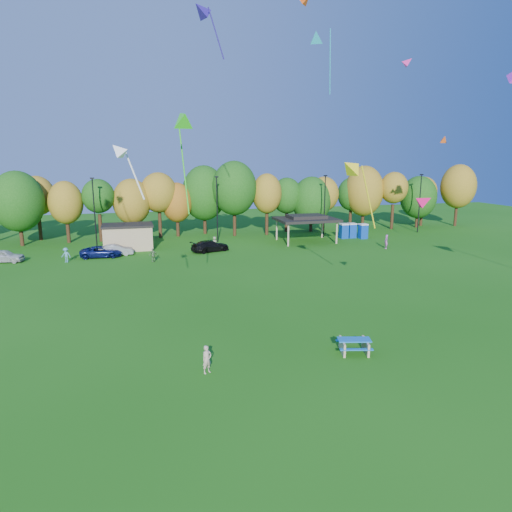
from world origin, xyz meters
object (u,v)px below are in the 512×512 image
object	(u,v)px
porta_potties	(353,231)
car_d	(210,246)
kite_flyer	(207,359)
car_b	(116,250)
car_c	(101,252)
picnic_table	(354,345)
car_a	(4,256)

from	to	relation	value
porta_potties	car_d	size ratio (longest dim) A/B	0.76
kite_flyer	car_d	distance (m)	33.18
car_b	porta_potties	bearing A→B (deg)	-83.48
porta_potties	car_c	size ratio (longest dim) A/B	0.79
porta_potties	car_b	world-z (taller)	porta_potties
picnic_table	car_b	bearing A→B (deg)	128.60
kite_flyer	car_b	bearing A→B (deg)	71.77
porta_potties	car_c	distance (m)	35.01
picnic_table	car_d	world-z (taller)	car_d
car_b	car_c	distance (m)	1.77
car_a	picnic_table	bearing A→B (deg)	-130.47
porta_potties	car_c	bearing A→B (deg)	-173.28
car_d	porta_potties	bearing A→B (deg)	-98.39
kite_flyer	car_a	bearing A→B (deg)	90.59
car_d	car_a	bearing A→B (deg)	70.46
car_b	car_c	xyz separation A→B (m)	(-1.66, -0.61, -0.00)
car_a	car_d	size ratio (longest dim) A/B	0.87
car_a	car_b	xyz separation A→B (m)	(12.09, 0.58, -0.07)
kite_flyer	car_d	world-z (taller)	kite_flyer
car_a	car_b	distance (m)	12.10
kite_flyer	car_a	world-z (taller)	kite_flyer
picnic_table	kite_flyer	size ratio (longest dim) A/B	1.47
car_a	porta_potties	bearing A→B (deg)	-74.76
porta_potties	kite_flyer	distance (m)	45.99
picnic_table	porta_potties	bearing A→B (deg)	77.89
picnic_table	car_a	distance (m)	42.02
kite_flyer	car_c	xyz separation A→B (m)	(-7.27, 32.76, -0.12)
car_a	car_d	distance (m)	23.44
car_b	car_a	bearing A→B (deg)	93.25
porta_potties	kite_flyer	bearing A→B (deg)	-126.72
car_b	car_c	bearing A→B (deg)	110.56
kite_flyer	picnic_table	bearing A→B (deg)	-25.64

